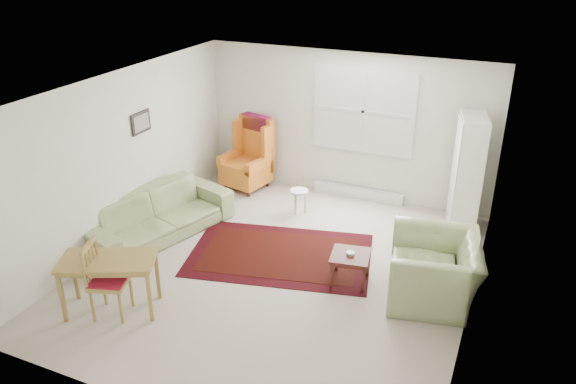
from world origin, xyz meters
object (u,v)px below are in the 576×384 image
at_px(coffee_table, 350,268).
at_px(cabinet, 467,175).
at_px(armchair, 435,264).
at_px(desk, 111,284).
at_px(wingback_chair, 245,154).
at_px(stool, 299,201).
at_px(desk_chair, 109,280).
at_px(sofa, 156,207).

xyz_separation_m(coffee_table, cabinet, (1.14, 2.10, 0.71)).
height_order(armchair, desk, armchair).
distance_m(wingback_chair, stool, 1.43).
bearing_deg(cabinet, desk, -145.70).
distance_m(cabinet, desk, 5.30).
distance_m(coffee_table, desk_chair, 3.03).
bearing_deg(coffee_table, wingback_chair, 141.01).
bearing_deg(sofa, armchair, -72.13).
relative_size(sofa, armchair, 1.91).
relative_size(stool, cabinet, 0.22).
bearing_deg(desk, armchair, 27.23).
height_order(sofa, wingback_chair, wingback_chair).
bearing_deg(wingback_chair, desk, -75.03).
distance_m(sofa, cabinet, 4.70).
xyz_separation_m(sofa, desk, (0.60, -1.78, -0.12)).
distance_m(wingback_chair, desk, 3.90).
height_order(stool, desk, desk).
xyz_separation_m(cabinet, desk, (-3.60, -3.85, -0.55)).
distance_m(wingback_chair, cabinet, 3.79).
xyz_separation_m(sofa, desk_chair, (0.66, -1.86, 0.01)).
xyz_separation_m(wingback_chair, desk, (0.19, -3.88, -0.29)).
bearing_deg(desk_chair, coffee_table, -70.51).
bearing_deg(desk, desk_chair, -52.98).
bearing_deg(armchair, sofa, -100.89).
bearing_deg(desk_chair, stool, -34.06).
distance_m(stool, cabinet, 2.68).
xyz_separation_m(sofa, cabinet, (4.20, 2.07, 0.43)).
xyz_separation_m(wingback_chair, desk_chair, (0.25, -3.96, -0.16)).
bearing_deg(sofa, coffee_table, -73.28).
height_order(wingback_chair, desk, wingback_chair).
xyz_separation_m(wingback_chair, coffee_table, (2.65, -2.14, -0.44)).
bearing_deg(coffee_table, sofa, 179.35).
distance_m(stool, desk, 3.52).
distance_m(sofa, wingback_chair, 2.15).
height_order(stool, cabinet, cabinet).
bearing_deg(coffee_table, desk_chair, -142.79).
relative_size(stool, desk_chair, 0.41).
bearing_deg(desk_chair, wingback_chair, -14.17).
height_order(armchair, wingback_chair, wingback_chair).
bearing_deg(cabinet, coffee_table, -131.01).
bearing_deg(stool, wingback_chair, 156.87).
distance_m(coffee_table, stool, 2.13).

